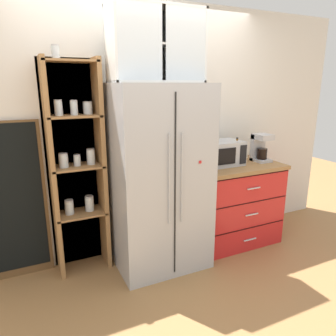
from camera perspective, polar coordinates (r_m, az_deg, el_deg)
ground_plane at (r=3.38m, az=-1.61°, el=-16.32°), size 10.69×10.69×0.00m
wall_back_cream at (r=3.30m, az=-4.59°, el=6.52°), size 4.99×0.10×2.55m
refrigerator at (r=3.02m, az=-1.72°, el=-1.84°), size 0.87×0.73×1.77m
pantry_shelf_column at (r=3.04m, az=-16.34°, el=0.56°), size 0.52×0.32×2.07m
counter_cabinet at (r=3.66m, az=11.85°, el=-6.18°), size 0.97×0.64×0.91m
microwave at (r=3.43m, az=9.60°, el=2.71°), size 0.44×0.33×0.26m
coffee_maker at (r=3.70m, az=16.41°, el=3.61°), size 0.17×0.20×0.31m
mug_cream at (r=3.63m, az=13.37°, el=1.84°), size 0.11×0.08×0.09m
mug_charcoal at (r=3.52m, az=12.24°, el=1.40°), size 0.11×0.08×0.08m
bottle_amber at (r=3.50m, az=12.31°, el=2.81°), size 0.06×0.06×0.29m
upper_cabinet at (r=2.95m, az=-2.30°, el=21.31°), size 0.84×0.32×0.63m
chalkboard_menu at (r=3.15m, az=-26.59°, el=-5.61°), size 0.60×0.04×1.46m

